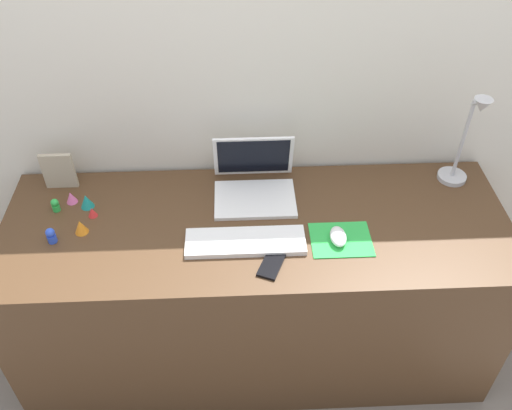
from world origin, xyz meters
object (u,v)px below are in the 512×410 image
at_px(keyboard, 245,242).
at_px(toy_figurine_pink, 71,197).
at_px(toy_figurine_teal, 86,201).
at_px(mouse, 338,237).
at_px(toy_figurine_orange, 81,227).
at_px(cell_phone, 272,264).
at_px(toy_figurine_green, 55,205).
at_px(desk_lamp, 465,143).
at_px(toy_figurine_red, 92,212).
at_px(toy_figurine_blue, 51,235).
at_px(picture_frame, 59,171).
at_px(laptop, 253,180).

distance_m(keyboard, toy_figurine_pink, 0.68).
bearing_deg(toy_figurine_teal, toy_figurine_pink, 155.18).
relative_size(mouse, toy_figurine_orange, 1.83).
relative_size(cell_phone, toy_figurine_teal, 2.35).
relative_size(mouse, toy_figurine_green, 1.87).
bearing_deg(mouse, toy_figurine_orange, 174.58).
distance_m(keyboard, desk_lamp, 0.88).
bearing_deg(toy_figurine_red, cell_phone, -22.96).
xyz_separation_m(toy_figurine_green, toy_figurine_teal, (0.11, 0.02, 0.00)).
height_order(cell_phone, toy_figurine_orange, toy_figurine_orange).
distance_m(toy_figurine_red, toy_figurine_blue, 0.17).
relative_size(keyboard, toy_figurine_blue, 7.00).
height_order(toy_figurine_green, toy_figurine_red, toy_figurine_green).
bearing_deg(desk_lamp, picture_frame, 178.24).
xyz_separation_m(keyboard, toy_figurine_red, (-0.55, 0.17, 0.01)).
bearing_deg(toy_figurine_teal, desk_lamp, 3.10).
xyz_separation_m(laptop, toy_figurine_pink, (-0.68, -0.03, -0.03)).
bearing_deg(cell_phone, toy_figurine_green, -178.33).
bearing_deg(picture_frame, laptop, -4.74).
height_order(mouse, toy_figurine_red, same).
bearing_deg(toy_figurine_green, desk_lamp, 3.46).
distance_m(laptop, toy_figurine_orange, 0.64).
height_order(laptop, mouse, laptop).
relative_size(keyboard, picture_frame, 2.73).
bearing_deg(laptop, mouse, -44.91).
height_order(cell_phone, toy_figurine_blue, toy_figurine_blue).
distance_m(toy_figurine_red, toy_figurine_teal, 0.06).
height_order(mouse, picture_frame, picture_frame).
bearing_deg(cell_phone, toy_figurine_blue, -167.63).
xyz_separation_m(desk_lamp, picture_frame, (-1.51, 0.05, -0.11)).
bearing_deg(picture_frame, toy_figurine_blue, -84.61).
xyz_separation_m(laptop, mouse, (0.28, -0.28, -0.03)).
height_order(mouse, toy_figurine_orange, toy_figurine_orange).
xyz_separation_m(keyboard, toy_figurine_teal, (-0.57, 0.22, 0.02)).
bearing_deg(toy_figurine_teal, toy_figurine_orange, -88.37).
bearing_deg(laptop, picture_frame, 175.26).
distance_m(laptop, toy_figurine_blue, 0.74).
bearing_deg(toy_figurine_red, keyboard, -16.90).
bearing_deg(toy_figurine_teal, picture_frame, 133.53).
bearing_deg(laptop, toy_figurine_teal, -174.29).
distance_m(cell_phone, picture_frame, 0.89).
xyz_separation_m(picture_frame, toy_figurine_teal, (0.12, -0.12, -0.05)).
height_order(desk_lamp, picture_frame, desk_lamp).
distance_m(toy_figurine_green, toy_figurine_teal, 0.11).
height_order(toy_figurine_orange, toy_figurine_blue, toy_figurine_blue).
distance_m(mouse, toy_figurine_pink, 0.99).
height_order(toy_figurine_red, toy_figurine_blue, toy_figurine_blue).
bearing_deg(cell_phone, toy_figurine_teal, 177.41).
bearing_deg(picture_frame, toy_figurine_orange, -64.93).
distance_m(keyboard, toy_figurine_teal, 0.61).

